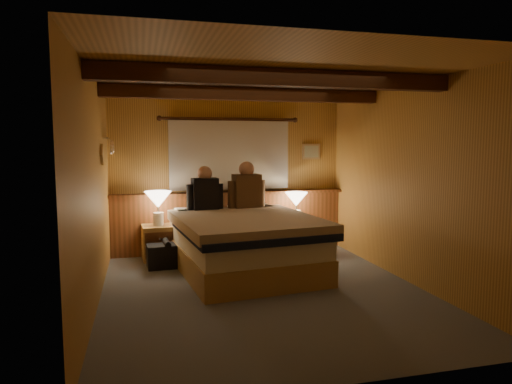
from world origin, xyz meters
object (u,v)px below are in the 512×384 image
object	(u,v)px
nightstand_right	(300,237)
duffel_bag	(167,255)
nightstand_left	(158,242)
lamp_right	(296,201)
person_left	(205,192)
bed	(244,243)
lamp_left	(158,202)
person_right	(247,189)

from	to	relation	value
nightstand_right	duffel_bag	xyz separation A→B (m)	(-2.03, -0.32, -0.08)
nightstand_left	lamp_right	distance (m)	2.15
nightstand_left	person_left	world-z (taller)	person_left
bed	person_left	distance (m)	1.02
lamp_left	person_right	world-z (taller)	person_right
nightstand_right	lamp_left	size ratio (longest dim) A/B	0.99
lamp_right	duffel_bag	distance (m)	2.12
bed	lamp_right	size ratio (longest dim) A/B	5.23
bed	nightstand_left	size ratio (longest dim) A/B	4.70
bed	nightstand_left	distance (m)	1.41
bed	nightstand_left	xyz separation A→B (m)	(-1.07, 0.92, -0.14)
lamp_left	duffel_bag	bearing A→B (deg)	-78.75
lamp_right	nightstand_right	bearing A→B (deg)	-51.46
bed	lamp_left	size ratio (longest dim) A/B	4.73
duffel_bag	lamp_right	bearing A→B (deg)	6.86
duffel_bag	person_left	bearing A→B (deg)	18.96
nightstand_left	person_right	bearing A→B (deg)	-10.76
lamp_right	nightstand_left	bearing A→B (deg)	177.95
lamp_left	person_right	xyz separation A→B (m)	(1.27, -0.14, 0.17)
person_left	nightstand_right	bearing A→B (deg)	-2.83
lamp_left	lamp_right	bearing A→B (deg)	-1.68
bed	lamp_left	world-z (taller)	lamp_left
lamp_right	person_left	bearing A→B (deg)	-174.50
bed	person_right	distance (m)	1.01
person_right	duffel_bag	xyz separation A→B (m)	(-1.19, -0.29, -0.86)
bed	person_left	world-z (taller)	person_left
person_left	lamp_right	bearing A→B (deg)	-0.50
lamp_right	person_right	xyz separation A→B (m)	(-0.80, -0.08, 0.22)
lamp_left	person_left	distance (m)	0.70
nightstand_right	lamp_right	size ratio (longest dim) A/B	1.10
bed	lamp_right	bearing A→B (deg)	33.30
nightstand_left	person_left	xyz separation A→B (m)	(0.66, -0.21, 0.75)
bed	lamp_right	world-z (taller)	lamp_right
lamp_left	duffel_bag	xyz separation A→B (m)	(0.09, -0.43, -0.69)
nightstand_right	person_left	distance (m)	1.65
nightstand_right	duffel_bag	distance (m)	2.06
person_left	person_right	world-z (taller)	person_right
bed	lamp_right	distance (m)	1.38
lamp_left	person_right	bearing A→B (deg)	-6.30
bed	duffel_bag	distance (m)	1.10
bed	person_right	bearing A→B (deg)	68.08
person_left	person_right	xyz separation A→B (m)	(0.62, 0.06, 0.02)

